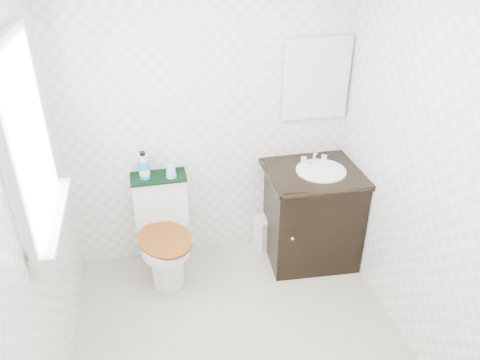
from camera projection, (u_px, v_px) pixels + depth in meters
name	position (u px, v px, depth m)	size (l,w,h in m)	color
floor	(244.00, 355.00, 3.07)	(2.40, 2.40, 0.00)	#BAB396
wall_back	(210.00, 117.00, 3.51)	(2.40, 2.40, 0.00)	white
wall_left	(26.00, 225.00, 2.28)	(2.40, 2.40, 0.00)	white
wall_right	(431.00, 178.00, 2.69)	(2.40, 2.40, 0.00)	white
window	(25.00, 138.00, 2.33)	(0.02, 0.70, 0.90)	white
mirror	(316.00, 79.00, 3.51)	(0.50, 0.02, 0.60)	silver
toilet	(164.00, 235.00, 3.65)	(0.48, 0.67, 0.79)	white
vanity	(312.00, 212.00, 3.77)	(0.76, 0.67, 0.92)	black
trash_bin	(267.00, 231.00, 4.02)	(0.24, 0.22, 0.30)	white
towel	(158.00, 177.00, 3.53)	(0.42, 0.22, 0.02)	black
mouthwash_bottle	(144.00, 166.00, 3.45)	(0.08, 0.08, 0.22)	#1B7CE7
cup	(171.00, 171.00, 3.49)	(0.08, 0.08, 0.10)	#87B8DD
soap_bar	(310.00, 163.00, 3.66)	(0.06, 0.04, 0.02)	#166B5F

